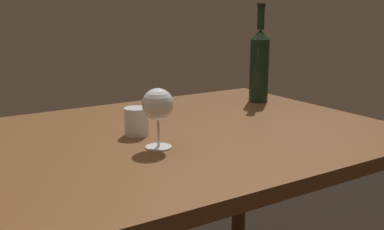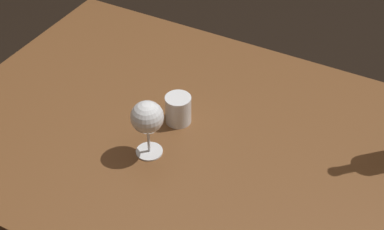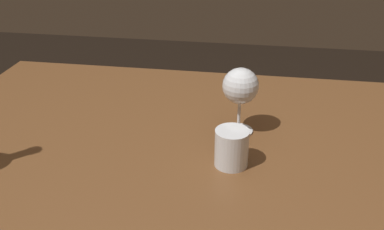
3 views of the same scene
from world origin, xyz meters
TOP-DOWN VIEW (x-y plane):
  - dining_table at (0.00, 0.00)m, footprint 1.30×0.90m
  - wine_glass_left at (0.07, 0.10)m, footprint 0.08×0.08m
  - water_tumbler at (0.06, -0.03)m, footprint 0.07×0.07m

SIDE VIEW (x-z plane):
  - dining_table at x=0.00m, z-range 0.28..1.02m
  - water_tumbler at x=0.06m, z-range 0.74..0.81m
  - wine_glass_left at x=0.07m, z-range 0.77..0.92m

